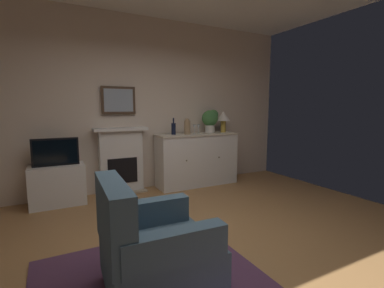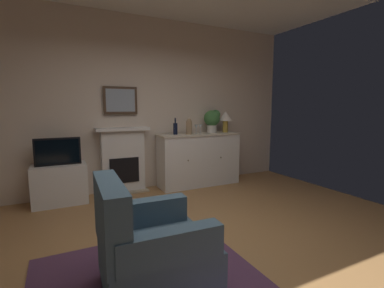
% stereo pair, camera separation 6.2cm
% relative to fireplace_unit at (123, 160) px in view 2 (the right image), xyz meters
% --- Properties ---
extents(ground_plane, '(5.85, 4.95, 0.10)m').
position_rel_fireplace_unit_xyz_m(ground_plane, '(0.37, -2.32, -0.60)').
color(ground_plane, '#9E7042').
rests_on(ground_plane, ground).
extents(wall_rear, '(5.85, 0.06, 2.95)m').
position_rel_fireplace_unit_xyz_m(wall_rear, '(0.37, 0.13, 0.93)').
color(wall_rear, beige).
rests_on(wall_rear, ground_plane).
extents(fireplace_unit, '(0.87, 0.30, 1.10)m').
position_rel_fireplace_unit_xyz_m(fireplace_unit, '(0.00, 0.00, 0.00)').
color(fireplace_unit, white).
rests_on(fireplace_unit, ground_plane).
extents(framed_picture, '(0.55, 0.04, 0.45)m').
position_rel_fireplace_unit_xyz_m(framed_picture, '(0.00, 0.05, 1.00)').
color(framed_picture, '#473323').
extents(sideboard_cabinet, '(1.53, 0.49, 0.96)m').
position_rel_fireplace_unit_xyz_m(sideboard_cabinet, '(1.35, -0.18, -0.07)').
color(sideboard_cabinet, white).
rests_on(sideboard_cabinet, ground_plane).
extents(table_lamp, '(0.26, 0.26, 0.40)m').
position_rel_fireplace_unit_xyz_m(table_lamp, '(1.92, -0.18, 0.69)').
color(table_lamp, '#B79338').
rests_on(table_lamp, sideboard_cabinet).
extents(wine_bottle, '(0.08, 0.08, 0.29)m').
position_rel_fireplace_unit_xyz_m(wine_bottle, '(0.90, -0.14, 0.52)').
color(wine_bottle, black).
rests_on(wine_bottle, sideboard_cabinet).
extents(wine_glass_left, '(0.07, 0.07, 0.16)m').
position_rel_fireplace_unit_xyz_m(wine_glass_left, '(1.27, -0.21, 0.53)').
color(wine_glass_left, silver).
rests_on(wine_glass_left, sideboard_cabinet).
extents(wine_glass_center, '(0.07, 0.07, 0.16)m').
position_rel_fireplace_unit_xyz_m(wine_glass_center, '(1.38, -0.16, 0.53)').
color(wine_glass_center, silver).
rests_on(wine_glass_center, sideboard_cabinet).
extents(vase_decorative, '(0.11, 0.11, 0.28)m').
position_rel_fireplace_unit_xyz_m(vase_decorative, '(1.12, -0.23, 0.55)').
color(vase_decorative, '#9E7F5B').
rests_on(vase_decorative, sideboard_cabinet).
extents(tv_cabinet, '(0.75, 0.42, 0.59)m').
position_rel_fireplace_unit_xyz_m(tv_cabinet, '(-0.98, -0.16, -0.25)').
color(tv_cabinet, white).
rests_on(tv_cabinet, ground_plane).
extents(tv_set, '(0.62, 0.07, 0.40)m').
position_rel_fireplace_unit_xyz_m(tv_set, '(-0.98, -0.19, 0.24)').
color(tv_set, black).
rests_on(tv_set, tv_cabinet).
extents(potted_plant_small, '(0.30, 0.30, 0.43)m').
position_rel_fireplace_unit_xyz_m(potted_plant_small, '(1.66, -0.13, 0.67)').
color(potted_plant_small, beige).
rests_on(potted_plant_small, sideboard_cabinet).
extents(armchair, '(0.84, 0.81, 0.92)m').
position_rel_fireplace_unit_xyz_m(armchair, '(-0.40, -2.67, -0.17)').
color(armchair, '#3F596B').
rests_on(armchair, ground_plane).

